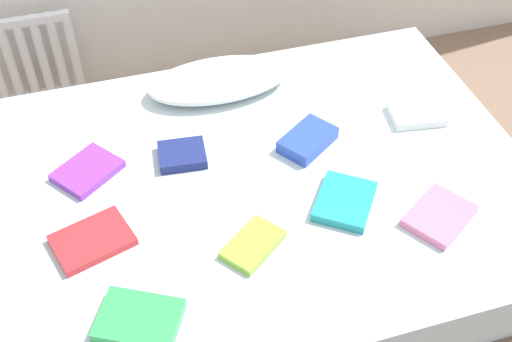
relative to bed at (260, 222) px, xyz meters
The scene contains 13 objects.
ground_plane 0.25m from the bed, ahead, with size 8.00×8.00×0.00m, color #7F6651.
bed is the anchor object (origin of this frame).
radiator 1.42m from the bed, 122.38° to the left, with size 0.41×0.04×0.45m.
pillow 0.61m from the bed, 91.64° to the left, with size 0.59×0.29×0.10m, color white.
textbook_lime 0.42m from the bed, 110.82° to the right, with size 0.20×0.13×0.03m, color #8CC638.
textbook_red 0.68m from the bed, 167.48° to the right, with size 0.24×0.18×0.03m, color red.
textbook_blue 0.37m from the bed, 26.33° to the left, with size 0.21×0.14×0.05m, color #2847B7.
textbook_green 0.75m from the bed, 136.93° to the right, with size 0.24×0.17×0.04m, color green.
textbook_purple 0.68m from the bed, 162.01° to the left, with size 0.22×0.17×0.03m, color purple.
textbook_navy 0.41m from the bed, 145.37° to the left, with size 0.17×0.15×0.04m, color navy.
textbook_pink 0.69m from the bed, 35.07° to the right, with size 0.23×0.17×0.03m, color pink.
textbook_white 0.75m from the bed, 11.37° to the left, with size 0.20×0.15×0.03m, color white.
textbook_teal 0.42m from the bed, 41.86° to the right, with size 0.22×0.18×0.03m, color teal.
Camera 1 is at (-0.48, -1.55, 2.15)m, focal length 45.30 mm.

